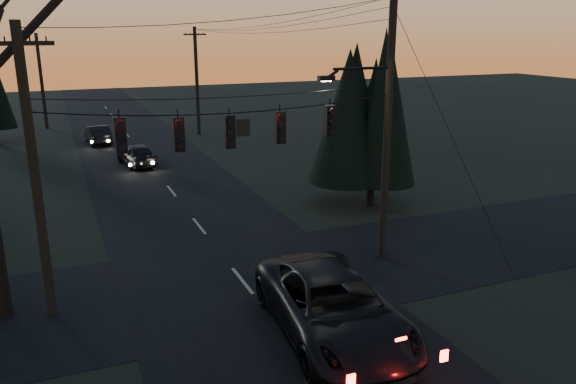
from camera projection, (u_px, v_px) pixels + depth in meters
name	position (u px, v px, depth m)	size (l,w,h in m)	color
main_road	(180.00, 201.00, 27.98)	(8.00, 120.00, 0.02)	black
cross_road	(242.00, 281.00, 19.12)	(60.00, 7.00, 0.02)	black
utility_pole_right	(381.00, 257.00, 21.16)	(5.00, 0.30, 10.00)	black
utility_pole_left	(53.00, 314.00, 16.90)	(1.80, 0.30, 8.50)	black
utility_pole_far_r	(199.00, 134.00, 45.97)	(1.80, 0.30, 8.50)	black
utility_pole_far_l	(47.00, 128.00, 48.80)	(0.30, 0.30, 8.00)	black
span_signal_assembly	(231.00, 129.00, 17.57)	(11.50, 0.44, 1.59)	black
evergreen_right	(374.00, 115.00, 26.15)	(3.90, 3.90, 7.68)	black
suv_near	(333.00, 307.00, 15.40)	(3.00, 6.52, 1.81)	black
sedan_oncoming_a	(137.00, 155.00, 35.21)	(1.67, 4.15, 1.41)	black
sedan_oncoming_b	(98.00, 135.00, 42.04)	(1.44, 4.13, 1.36)	black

